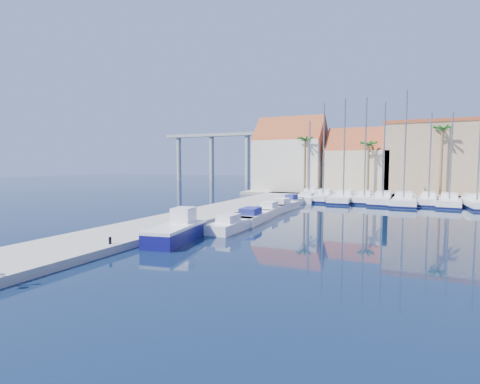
% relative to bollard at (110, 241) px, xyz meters
% --- Properties ---
extents(ground, '(260.00, 260.00, 0.00)m').
position_rel_bollard_xyz_m(ground, '(6.60, 1.68, -0.73)').
color(ground, black).
rests_on(ground, ground).
extents(quay_west, '(6.00, 77.00, 0.50)m').
position_rel_bollard_xyz_m(quay_west, '(-2.40, 15.18, -0.48)').
color(quay_west, gray).
rests_on(quay_west, ground).
extents(shore_north, '(54.00, 16.00, 0.50)m').
position_rel_bollard_xyz_m(shore_north, '(16.60, 49.68, -0.48)').
color(shore_north, gray).
rests_on(shore_north, ground).
extents(bollard, '(0.18, 0.18, 0.45)m').
position_rel_bollard_xyz_m(bollard, '(0.00, 0.00, 0.00)').
color(bollard, black).
rests_on(bollard, quay_west).
extents(fishing_boat, '(3.17, 6.69, 2.25)m').
position_rel_bollard_xyz_m(fishing_boat, '(1.85, 4.60, 0.02)').
color(fishing_boat, '#100F59').
rests_on(fishing_boat, ground).
extents(motorboat_west_0, '(1.88, 5.83, 1.40)m').
position_rel_bollard_xyz_m(motorboat_west_0, '(3.57, 9.76, -0.22)').
color(motorboat_west_0, white).
rests_on(motorboat_west_0, ground).
extents(motorboat_west_1, '(2.61, 6.84, 1.40)m').
position_rel_bollard_xyz_m(motorboat_west_1, '(3.38, 14.70, -0.22)').
color(motorboat_west_1, white).
rests_on(motorboat_west_1, ground).
extents(motorboat_west_2, '(2.20, 6.30, 1.40)m').
position_rel_bollard_xyz_m(motorboat_west_2, '(3.08, 20.45, -0.22)').
color(motorboat_west_2, white).
rests_on(motorboat_west_2, ground).
extents(motorboat_west_3, '(2.26, 6.24, 1.40)m').
position_rel_bollard_xyz_m(motorboat_west_3, '(3.15, 24.60, -0.22)').
color(motorboat_west_3, white).
rests_on(motorboat_west_3, ground).
extents(motorboat_west_4, '(2.04, 5.27, 1.40)m').
position_rel_bollard_xyz_m(motorboat_west_4, '(2.62, 30.12, -0.22)').
color(motorboat_west_4, white).
rests_on(motorboat_west_4, ground).
extents(motorboat_west_5, '(2.74, 6.87, 1.40)m').
position_rel_bollard_xyz_m(motorboat_west_5, '(3.28, 35.14, -0.22)').
color(motorboat_west_5, white).
rests_on(motorboat_west_5, ground).
extents(motorboat_west_6, '(2.38, 7.27, 1.40)m').
position_rel_bollard_xyz_m(motorboat_west_6, '(3.32, 38.92, -0.22)').
color(motorboat_west_6, white).
rests_on(motorboat_west_6, ground).
extents(sailboat_0, '(3.01, 8.83, 11.76)m').
position_rel_bollard_xyz_m(sailboat_0, '(2.74, 38.50, -0.13)').
color(sailboat_0, white).
rests_on(sailboat_0, ground).
extents(sailboat_1, '(2.79, 9.98, 14.08)m').
position_rel_bollard_xyz_m(sailboat_1, '(5.06, 37.82, -0.12)').
color(sailboat_1, white).
rests_on(sailboat_1, ground).
extents(sailboat_2, '(2.96, 11.04, 14.38)m').
position_rel_bollard_xyz_m(sailboat_2, '(8.11, 37.10, -0.14)').
color(sailboat_2, white).
rests_on(sailboat_2, ground).
extents(sailboat_3, '(2.41, 8.72, 14.50)m').
position_rel_bollard_xyz_m(sailboat_3, '(10.87, 37.71, -0.08)').
color(sailboat_3, white).
rests_on(sailboat_3, ground).
extents(sailboat_4, '(3.26, 10.80, 13.65)m').
position_rel_bollard_xyz_m(sailboat_4, '(13.34, 37.28, -0.14)').
color(sailboat_4, white).
rests_on(sailboat_4, ground).
extents(sailboat_5, '(3.14, 11.87, 14.94)m').
position_rel_bollard_xyz_m(sailboat_5, '(15.92, 37.07, -0.14)').
color(sailboat_5, white).
rests_on(sailboat_5, ground).
extents(sailboat_6, '(3.00, 9.22, 12.04)m').
position_rel_bollard_xyz_m(sailboat_6, '(18.96, 38.39, -0.13)').
color(sailboat_6, white).
rests_on(sailboat_6, ground).
extents(sailboat_7, '(3.63, 10.58, 11.91)m').
position_rel_bollard_xyz_m(sailboat_7, '(21.33, 37.61, -0.16)').
color(sailboat_7, white).
rests_on(sailboat_7, ground).
extents(sailboat_8, '(3.65, 10.70, 13.66)m').
position_rel_bollard_xyz_m(sailboat_8, '(24.19, 37.28, -0.14)').
color(sailboat_8, white).
rests_on(sailboat_8, ground).
extents(building_0, '(12.30, 9.00, 13.50)m').
position_rel_bollard_xyz_m(building_0, '(-3.40, 48.68, 5.80)').
color(building_0, beige).
rests_on(building_0, shore_north).
extents(building_1, '(10.30, 8.00, 11.00)m').
position_rel_bollard_xyz_m(building_1, '(8.60, 48.68, 4.57)').
color(building_1, tan).
rests_on(building_1, shore_north).
extents(building_2, '(14.20, 10.20, 11.50)m').
position_rel_bollard_xyz_m(building_2, '(19.60, 49.68, 5.53)').
color(building_2, '#A18363').
rests_on(building_2, shore_north).
extents(palm_0, '(2.60, 2.60, 10.15)m').
position_rel_bollard_xyz_m(palm_0, '(0.60, 43.68, 8.35)').
color(palm_0, brown).
rests_on(palm_0, shore_north).
extents(palm_1, '(2.60, 2.60, 9.15)m').
position_rel_bollard_xyz_m(palm_1, '(10.60, 43.68, 7.41)').
color(palm_1, brown).
rests_on(palm_1, shore_north).
extents(palm_2, '(2.60, 2.60, 11.15)m').
position_rel_bollard_xyz_m(palm_2, '(20.60, 43.68, 9.29)').
color(palm_2, brown).
rests_on(palm_2, shore_north).
extents(viaduct, '(48.00, 2.20, 14.45)m').
position_rel_bollard_xyz_m(viaduct, '(-32.47, 83.68, 9.52)').
color(viaduct, '#9E9E99').
rests_on(viaduct, ground).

